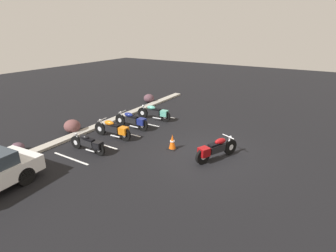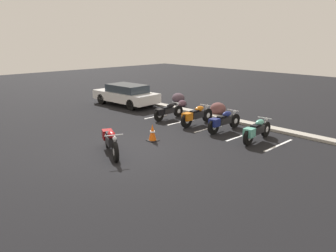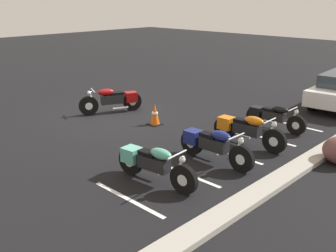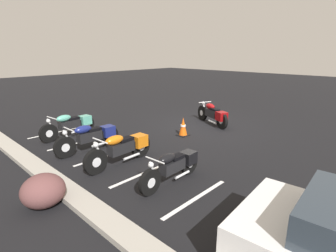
# 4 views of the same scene
# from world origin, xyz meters

# --- Properties ---
(ground) EXTENTS (60.00, 60.00, 0.00)m
(ground) POSITION_xyz_m (0.00, 0.00, 0.00)
(ground) COLOR black
(motorcycle_maroon_featured) EXTENTS (2.11, 1.09, 0.89)m
(motorcycle_maroon_featured) POSITION_xyz_m (-0.22, -0.46, 0.47)
(motorcycle_maroon_featured) COLOR black
(motorcycle_maroon_featured) RESTS_ON ground
(parked_bike_0) EXTENTS (0.56, 2.00, 0.79)m
(parked_bike_0) POSITION_xyz_m (-2.49, 4.51, 0.42)
(parked_bike_0) COLOR black
(parked_bike_0) RESTS_ON ground
(parked_bike_1) EXTENTS (0.63, 2.24, 0.88)m
(parked_bike_1) POSITION_xyz_m (-0.71, 4.69, 0.47)
(parked_bike_1) COLOR black
(parked_bike_1) RESTS_ON ground
(parked_bike_2) EXTENTS (0.62, 2.20, 0.87)m
(parked_bike_2) POSITION_xyz_m (0.84, 4.75, 0.46)
(parked_bike_2) COLOR black
(parked_bike_2) RESTS_ON ground
(parked_bike_3) EXTENTS (0.62, 2.19, 0.86)m
(parked_bike_3) POSITION_xyz_m (2.67, 4.51, 0.46)
(parked_bike_3) COLOR black
(parked_bike_3) RESTS_ON ground
(concrete_curb) EXTENTS (18.00, 0.50, 0.12)m
(concrete_curb) POSITION_xyz_m (0.00, 6.55, 0.06)
(concrete_curb) COLOR #A8A399
(concrete_curb) RESTS_ON ground
(traffic_cone) EXTENTS (0.40, 0.40, 0.69)m
(traffic_cone) POSITION_xyz_m (-0.27, 1.57, 0.33)
(traffic_cone) COLOR black
(traffic_cone) RESTS_ON ground
(stall_line_0) EXTENTS (0.10, 2.10, 0.00)m
(stall_line_0) POSITION_xyz_m (-3.34, 4.74, 0.00)
(stall_line_0) COLOR white
(stall_line_0) RESTS_ON ground
(stall_line_1) EXTENTS (0.10, 2.10, 0.00)m
(stall_line_1) POSITION_xyz_m (-1.62, 4.74, 0.00)
(stall_line_1) COLOR white
(stall_line_1) RESTS_ON ground
(stall_line_2) EXTENTS (0.10, 2.10, 0.00)m
(stall_line_2) POSITION_xyz_m (0.11, 4.74, 0.00)
(stall_line_2) COLOR white
(stall_line_2) RESTS_ON ground
(stall_line_3) EXTENTS (0.10, 2.10, 0.00)m
(stall_line_3) POSITION_xyz_m (1.83, 4.74, 0.00)
(stall_line_3) COLOR white
(stall_line_3) RESTS_ON ground
(stall_line_4) EXTENTS (0.10, 2.10, 0.00)m
(stall_line_4) POSITION_xyz_m (3.55, 4.74, 0.00)
(stall_line_4) COLOR white
(stall_line_4) RESTS_ON ground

